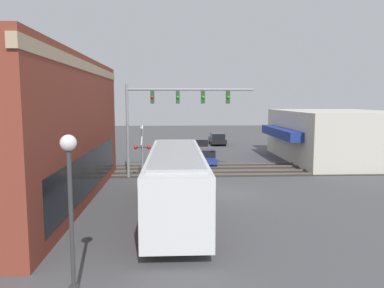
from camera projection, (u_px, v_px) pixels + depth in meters
name	position (u px, v px, depth m)	size (l,w,h in m)	color
ground_plane	(222.00, 193.00, 22.56)	(120.00, 120.00, 0.00)	#4C4C4F
brick_building	(13.00, 130.00, 20.14)	(18.04, 8.24, 7.91)	brown
shop_building	(336.00, 136.00, 34.76)	(13.76, 10.61, 4.60)	beige
city_bus	(176.00, 179.00, 18.16)	(11.84, 2.59, 3.18)	white
traffic_signal_gantry	(170.00, 106.00, 26.61)	(0.42, 9.09, 6.73)	gray
crossing_signal	(142.00, 147.00, 26.17)	(1.41, 1.18, 3.81)	gray
streetlamp	(71.00, 204.00, 10.04)	(0.44, 0.44, 4.69)	#38383A
rail_track_near	(212.00, 173.00, 28.50)	(2.60, 60.00, 0.15)	#332D28
rail_track_far	(208.00, 166.00, 31.68)	(2.60, 60.00, 0.15)	#332D28
parked_car_blue	(205.00, 157.00, 32.88)	(4.58, 1.82, 1.37)	navy
parked_car_red	(199.00, 146.00, 39.71)	(4.62, 1.82, 1.54)	#B21E19
parked_car_black	(217.00, 139.00, 47.35)	(4.81, 1.82, 1.45)	black
pedestrian_near_bus	(207.00, 182.00, 21.31)	(0.34, 0.34, 1.83)	#2D3351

